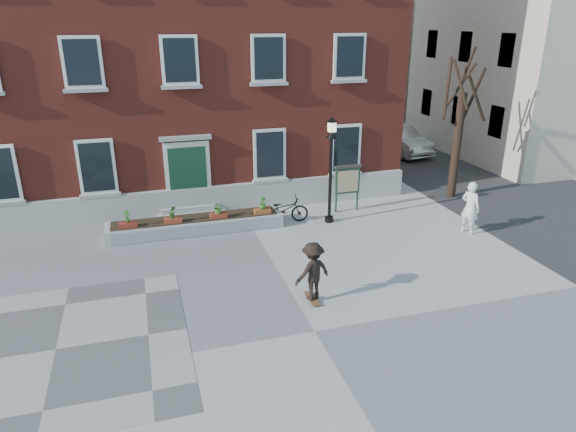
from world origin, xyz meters
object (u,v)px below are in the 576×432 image
object	(u,v)px
bystander	(470,208)
lamp_post	(331,156)
parked_car	(397,139)
notice_board	(348,181)
skateboarder	(313,271)
bicycle	(283,210)

from	to	relation	value
bystander	lamp_post	distance (m)	5.22
parked_car	notice_board	xyz separation A→B (m)	(-6.35, -7.95, 0.47)
bystander	skateboarder	distance (m)	7.45
parked_car	notice_board	distance (m)	10.18
bicycle	bystander	distance (m)	6.69
skateboarder	bicycle	bearing A→B (deg)	81.80
lamp_post	notice_board	world-z (taller)	lamp_post
lamp_post	skateboarder	distance (m)	6.09
skateboarder	lamp_post	bearing A→B (deg)	64.78
bystander	parked_car	bearing A→B (deg)	-39.09
bicycle	bystander	bearing A→B (deg)	-107.47
lamp_post	bicycle	bearing A→B (deg)	164.32
bystander	skateboarder	bearing A→B (deg)	89.09
notice_board	skateboarder	bearing A→B (deg)	-119.95
notice_board	parked_car	bearing A→B (deg)	51.40
bicycle	bystander	size ratio (longest dim) A/B	0.99
bicycle	lamp_post	bearing A→B (deg)	-97.75
notice_board	skateboarder	xyz separation A→B (m)	(-3.57, -6.19, -0.38)
notice_board	bystander	bearing A→B (deg)	-44.97
parked_car	bystander	world-z (taller)	bystander
parked_car	bicycle	bearing A→B (deg)	-145.91
lamp_post	skateboarder	world-z (taller)	lamp_post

